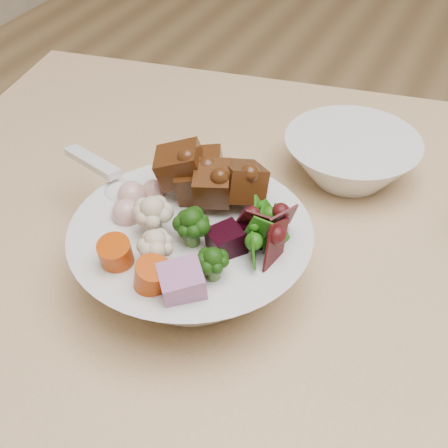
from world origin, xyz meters
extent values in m
cylinder|color=tan|center=(-0.94, 0.32, 0.34)|extent=(0.06, 0.06, 0.69)
sphere|color=black|center=(-0.55, -0.01, 0.81)|extent=(0.04, 0.04, 0.04)
sphere|color=beige|center=(-0.59, -0.01, 0.81)|extent=(0.04, 0.04, 0.04)
cube|color=black|center=(-0.51, 0.03, 0.80)|extent=(0.04, 0.04, 0.03)
cube|color=#9D5F8F|center=(-0.53, -0.06, 0.80)|extent=(0.05, 0.05, 0.04)
cylinder|color=#BD4A05|center=(-0.60, -0.06, 0.80)|extent=(0.04, 0.04, 0.03)
sphere|color=#D29993|center=(-0.63, 0.00, 0.80)|extent=(0.03, 0.03, 0.03)
ellipsoid|color=silver|center=(-0.65, 0.03, 0.79)|extent=(0.06, 0.06, 0.02)
cube|color=silver|center=(-0.71, 0.06, 0.80)|extent=(0.09, 0.05, 0.02)
camera|label=1|loc=(-0.34, -0.38, 1.18)|focal=50.00mm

